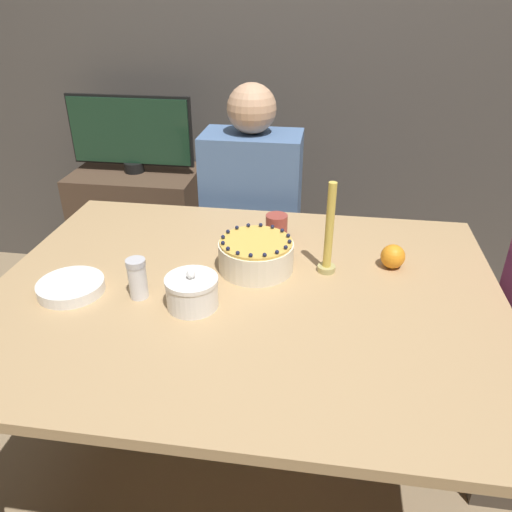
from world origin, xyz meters
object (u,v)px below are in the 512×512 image
Objects in this scene: cake at (256,255)px; sugar_shaker at (137,278)px; candle at (329,237)px; person_man_blue_shirt at (252,242)px; sugar_bowl at (192,292)px; tv_monitor at (130,133)px.

cake is 0.36m from sugar_shaker.
person_man_blue_shirt reaches higher than candle.
sugar_shaker is at bearing 172.13° from sugar_bowl.
candle is at bearing 4.31° from cake.
person_man_blue_shirt reaches higher than cake.
person_man_blue_shirt reaches higher than sugar_shaker.
cake is 0.36× the size of tv_monitor.
sugar_bowl is at bearing -62.80° from tv_monitor.
cake is 1.30m from tv_monitor.
person_man_blue_shirt reaches higher than tv_monitor.
sugar_bowl is at bearing -7.87° from sugar_shaker.
person_man_blue_shirt is (0.03, 0.86, -0.29)m from sugar_bowl.
person_man_blue_shirt is at bearing 117.62° from candle.
sugar_bowl is 1.41m from tv_monitor.
tv_monitor is at bearing 127.19° from cake.
sugar_shaker is at bearing -68.45° from tv_monitor.
person_man_blue_shirt reaches higher than sugar_bowl.
sugar_shaker is 1.33m from tv_monitor.
tv_monitor is (-0.78, 1.03, 0.07)m from cake.
tv_monitor reaches higher than sugar_bowl.
person_man_blue_shirt is 0.86m from tv_monitor.
tv_monitor reaches higher than cake.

